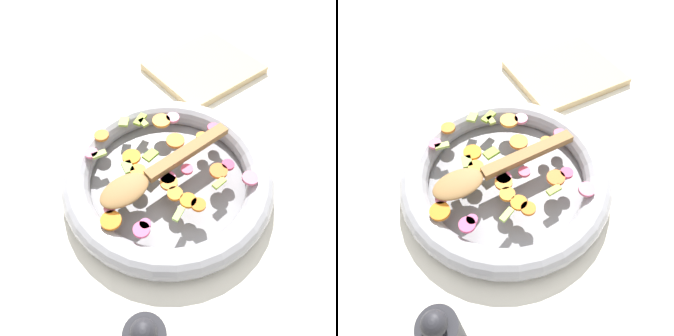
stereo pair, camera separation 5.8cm
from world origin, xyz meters
The scene contains 5 objects.
ground_plane centered at (0.00, 0.00, 0.00)m, with size 4.00×4.00×0.00m, color silver.
skillet centered at (0.00, 0.00, 0.02)m, with size 0.39×0.39×0.05m.
chopped_vegetables centered at (-0.01, 0.01, 0.05)m, with size 0.30×0.28×0.01m.
wooden_spoon centered at (-0.03, 0.00, 0.06)m, with size 0.27×0.06×0.01m.
cutting_board centered at (0.28, 0.22, 0.01)m, with size 0.24×0.21×0.02m.
Camera 1 is at (-0.21, -0.28, 0.52)m, focal length 35.00 mm.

